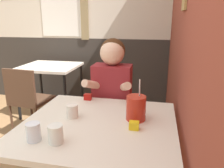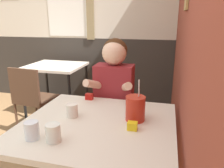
{
  "view_description": "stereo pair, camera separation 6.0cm",
  "coord_description": "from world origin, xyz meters",
  "px_view_note": "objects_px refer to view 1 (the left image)",
  "views": [
    {
      "loc": [
        1.1,
        -0.85,
        1.39
      ],
      "look_at": [
        0.8,
        0.58,
        0.96
      ],
      "focal_mm": 35.0,
      "sensor_mm": 36.0,
      "label": 1
    },
    {
      "loc": [
        1.16,
        -0.84,
        1.39
      ],
      "look_at": [
        0.8,
        0.58,
        0.96
      ],
      "focal_mm": 35.0,
      "sensor_mm": 36.0,
      "label": 2
    }
  ],
  "objects_px": {
    "background_table": "(50,71)",
    "main_table": "(99,132)",
    "person_seated": "(112,102)",
    "cocktail_pitcher": "(136,108)",
    "chair_near_window": "(28,97)"
  },
  "relations": [
    {
      "from": "main_table",
      "to": "person_seated",
      "type": "height_order",
      "value": "person_seated"
    },
    {
      "from": "person_seated",
      "to": "chair_near_window",
      "type": "bearing_deg",
      "value": 164.12
    },
    {
      "from": "chair_near_window",
      "to": "person_seated",
      "type": "height_order",
      "value": "person_seated"
    },
    {
      "from": "background_table",
      "to": "main_table",
      "type": "bearing_deg",
      "value": -54.1
    },
    {
      "from": "cocktail_pitcher",
      "to": "background_table",
      "type": "bearing_deg",
      "value": 132.59
    },
    {
      "from": "main_table",
      "to": "cocktail_pitcher",
      "type": "height_order",
      "value": "cocktail_pitcher"
    },
    {
      "from": "main_table",
      "to": "chair_near_window",
      "type": "relative_size",
      "value": 1.13
    },
    {
      "from": "chair_near_window",
      "to": "cocktail_pitcher",
      "type": "distance_m",
      "value": 1.6
    },
    {
      "from": "chair_near_window",
      "to": "person_seated",
      "type": "bearing_deg",
      "value": -9.68
    },
    {
      "from": "person_seated",
      "to": "cocktail_pitcher",
      "type": "xyz_separation_m",
      "value": [
        0.27,
        -0.5,
        0.17
      ]
    },
    {
      "from": "main_table",
      "to": "cocktail_pitcher",
      "type": "xyz_separation_m",
      "value": [
        0.23,
        0.1,
        0.15
      ]
    },
    {
      "from": "main_table",
      "to": "background_table",
      "type": "distance_m",
      "value": 2.03
    },
    {
      "from": "background_table",
      "to": "person_seated",
      "type": "distance_m",
      "value": 1.56
    },
    {
      "from": "background_table",
      "to": "person_seated",
      "type": "height_order",
      "value": "person_seated"
    },
    {
      "from": "chair_near_window",
      "to": "cocktail_pitcher",
      "type": "height_order",
      "value": "cocktail_pitcher"
    }
  ]
}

